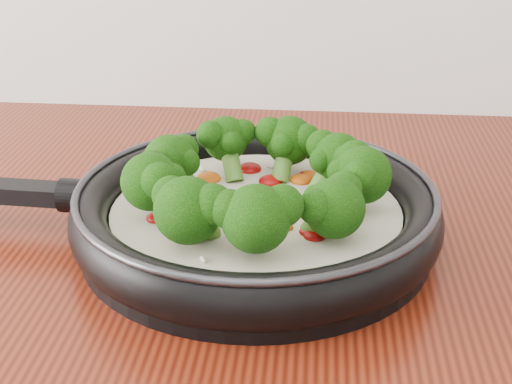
{
  "coord_description": "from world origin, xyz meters",
  "views": [
    {
      "loc": [
        0.15,
        0.52,
        1.22
      ],
      "look_at": [
        0.1,
        1.1,
        0.95
      ],
      "focal_mm": 51.53,
      "sensor_mm": 36.0,
      "label": 1
    }
  ],
  "objects": [
    {
      "name": "skillet",
      "position": [
        0.09,
        1.1,
        0.94
      ],
      "size": [
        0.52,
        0.35,
        0.1
      ],
      "color": "black",
      "rests_on": "counter"
    }
  ]
}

